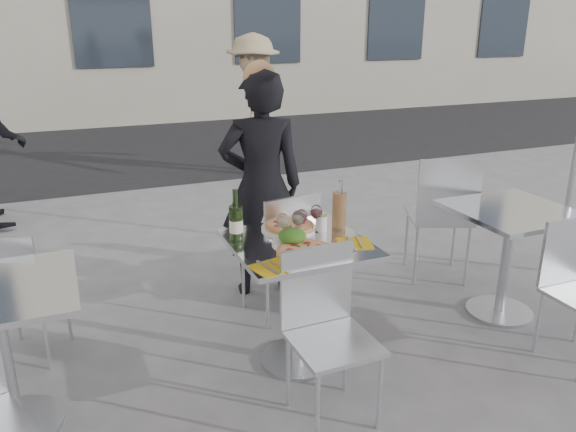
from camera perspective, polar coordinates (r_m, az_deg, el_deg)
name	(u,v)px	position (r m, az deg, el deg)	size (l,w,h in m)	color
ground	(298,360)	(3.40, 0.99, -14.44)	(80.00, 80.00, 0.00)	#5F5F62
street_asphalt	(137,147)	(9.36, -15.10, 6.83)	(24.00, 5.00, 0.00)	black
main_table	(298,277)	(3.14, 1.05, -6.20)	(0.72, 0.72, 0.75)	#B7BABF
side_table_right	(509,239)	(3.94, 21.53, -2.22)	(0.72, 0.72, 0.75)	#B7BABF
chair_far	(284,246)	(3.62, -0.40, -3.03)	(0.46, 0.47, 0.87)	silver
chair_near	(326,320)	(2.79, 3.84, -10.49)	(0.40, 0.41, 0.85)	silver
side_chair_lfar	(16,287)	(3.49, -25.92, -6.48)	(0.49, 0.50, 0.82)	silver
side_chair_rfar	(443,209)	(4.28, 15.46, 0.69)	(0.59, 0.60, 0.98)	silver
woman_diner	(261,186)	(3.92, -2.73, 3.07)	(0.58, 0.38, 1.60)	black
pedestrian_b	(254,105)	(7.27, -3.48, 11.14)	(1.14, 0.66, 1.76)	tan
pizza_near	(306,251)	(2.90, 1.83, -3.59)	(0.31, 0.31, 0.02)	tan
pizza_far	(289,226)	(3.24, 0.09, -1.05)	(0.32, 0.32, 0.03)	white
salad_plate	(292,237)	(3.01, 0.43, -2.19)	(0.22, 0.22, 0.09)	white
wine_bottle	(236,222)	(3.03, -5.31, -0.58)	(0.07, 0.08, 0.29)	#30501E
carafe	(339,210)	(3.20, 5.22, 0.59)	(0.08, 0.08, 0.29)	tan
sugar_shaker	(321,222)	(3.20, 3.41, -0.62)	(0.06, 0.06, 0.11)	white
wineglass_white_a	(283,222)	(3.03, -0.54, -0.57)	(0.07, 0.07, 0.16)	white
wineglass_white_b	(298,219)	(3.08, 1.00, -0.30)	(0.07, 0.07, 0.16)	white
wineglass_red_a	(301,217)	(3.10, 1.37, -0.15)	(0.07, 0.07, 0.16)	white
wineglass_red_b	(316,213)	(3.18, 2.89, 0.33)	(0.07, 0.07, 0.16)	white
napkin_left	(272,268)	(2.73, -1.63, -5.26)	(0.22, 0.22, 0.01)	gold
napkin_right	(355,243)	(3.05, 6.79, -2.74)	(0.23, 0.23, 0.01)	gold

